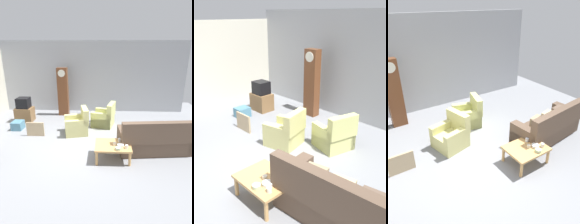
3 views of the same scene
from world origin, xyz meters
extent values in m
plane|color=gray|center=(0.00, 0.00, 0.00)|extent=(10.40, 10.40, 0.00)
cube|color=#ADAFB5|center=(0.00, 3.60, 1.60)|extent=(8.40, 0.16, 3.20)
cube|color=brown|center=(2.04, -0.16, 0.22)|extent=(2.17, 1.04, 0.44)
cube|color=brown|center=(2.07, -0.52, 0.74)|extent=(2.11, 0.41, 0.60)
cube|color=brown|center=(2.96, -0.07, 0.34)|extent=(0.32, 0.86, 0.68)
cube|color=brown|center=(1.11, -0.25, 0.34)|extent=(0.32, 0.86, 0.68)
cube|color=brown|center=(2.51, -0.06, 0.62)|extent=(0.38, 0.18, 0.36)
cube|color=#C6B284|center=(2.03, -0.11, 0.62)|extent=(0.38, 0.20, 0.36)
cube|color=#9E8966|center=(1.55, -0.16, 0.62)|extent=(0.38, 0.20, 0.36)
cube|color=#CCC67A|center=(-0.44, 0.94, 0.20)|extent=(0.92, 0.92, 0.40)
cube|color=#CCC67A|center=(-0.13, 1.02, 0.66)|extent=(0.35, 0.78, 0.52)
cube|color=#CCC67A|center=(-0.51, 1.23, 0.30)|extent=(0.78, 0.33, 0.60)
cube|color=#CCC67A|center=(-0.37, 0.65, 0.30)|extent=(0.78, 0.33, 0.60)
cube|color=#CCCE7B|center=(0.50, 1.70, 0.20)|extent=(0.93, 0.93, 0.40)
cube|color=#CCCE7B|center=(0.81, 1.62, 0.66)|extent=(0.37, 0.78, 0.52)
cube|color=#CCCE7B|center=(0.58, 1.99, 0.30)|extent=(0.78, 0.35, 0.60)
cube|color=#CCCE7B|center=(0.43, 1.41, 0.30)|extent=(0.78, 0.35, 0.60)
cube|color=tan|center=(0.80, -0.65, 0.40)|extent=(0.96, 0.76, 0.05)
cylinder|color=tan|center=(0.37, -0.97, 0.19)|extent=(0.07, 0.07, 0.38)
cylinder|color=tan|center=(1.22, -0.97, 0.19)|extent=(0.07, 0.07, 0.38)
cylinder|color=tan|center=(0.37, -0.33, 0.19)|extent=(0.07, 0.07, 0.38)
cylinder|color=tan|center=(1.22, -0.33, 0.19)|extent=(0.07, 0.07, 0.38)
cube|color=brown|center=(-1.27, 2.90, 1.05)|extent=(0.44, 0.28, 2.10)
cylinder|color=silver|center=(-1.27, 2.75, 1.88)|extent=(0.30, 0.02, 0.30)
cube|color=tan|center=(-1.80, 0.65, 0.25)|extent=(0.60, 0.05, 0.49)
cylinder|color=white|center=(1.14, -0.83, 0.47)|extent=(0.08, 0.08, 0.09)
cylinder|color=silver|center=(0.99, -0.47, 0.47)|extent=(0.08, 0.08, 0.09)
cylinder|color=beige|center=(0.84, -0.68, 0.47)|extent=(0.09, 0.09, 0.08)
cylinder|color=white|center=(0.99, -0.75, 0.46)|extent=(0.18, 0.18, 0.06)
cylinder|color=#B2C69E|center=(0.92, -0.92, 0.46)|extent=(0.15, 0.15, 0.06)
camera|label=1|loc=(0.55, -5.23, 2.90)|focal=30.56mm
camera|label=2|loc=(3.70, -2.85, 3.09)|focal=40.17mm
camera|label=3|loc=(-2.37, -3.60, 3.57)|focal=35.00mm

